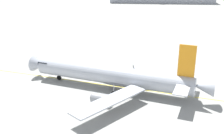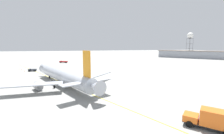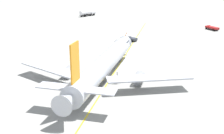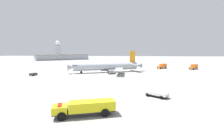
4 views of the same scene
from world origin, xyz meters
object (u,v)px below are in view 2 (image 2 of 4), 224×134
at_px(airliner_main, 63,76).
at_px(catering_truck_truck, 213,119).
at_px(safety_cone_mid, 21,70).
at_px(ops_pickup_truck, 63,62).
at_px(radar_tower, 190,36).
at_px(safety_cone_far, 19,69).
at_px(baggage_truck_truck, 32,70).
at_px(safety_cone_near, 24,71).

xyz_separation_m(airliner_main, catering_truck_truck, (-22.90, 32.67, -1.30)).
bearing_deg(safety_cone_mid, airliner_main, 121.06).
bearing_deg(safety_cone_mid, ops_pickup_truck, -123.02).
height_order(catering_truck_truck, radar_tower, radar_tower).
distance_m(ops_pickup_truck, radar_tower, 121.03).
height_order(safety_cone_mid, safety_cone_far, same).
bearing_deg(safety_cone_far, baggage_truck_truck, 134.39).
relative_size(airliner_main, ops_pickup_truck, 6.41).
distance_m(airliner_main, catering_truck_truck, 39.92).
distance_m(airliner_main, safety_cone_far, 46.89).
xyz_separation_m(baggage_truck_truck, safety_cone_mid, (6.24, -5.18, -0.44)).
bearing_deg(catering_truck_truck, safety_cone_near, -8.44).
distance_m(catering_truck_truck, safety_cone_far, 86.67).
bearing_deg(safety_cone_mid, safety_cone_near, 121.14).
height_order(ops_pickup_truck, radar_tower, radar_tower).
xyz_separation_m(baggage_truck_truck, radar_tower, (-131.16, -49.52, 20.21)).
relative_size(airliner_main, safety_cone_mid, 69.87).
xyz_separation_m(ops_pickup_truck, radar_tower, (-118.39, -15.09, 20.12)).
bearing_deg(radar_tower, safety_cone_far, 16.48).
relative_size(baggage_truck_truck, radar_tower, 0.15).
relative_size(catering_truck_truck, safety_cone_mid, 12.50).
xyz_separation_m(airliner_main, ops_pickup_truck, (3.26, -66.22, -2.14)).
bearing_deg(catering_truck_truck, safety_cone_mid, -8.55).
bearing_deg(ops_pickup_truck, baggage_truck_truck, 94.58).
xyz_separation_m(radar_tower, safety_cone_near, (135.01, 48.30, -20.65)).
bearing_deg(safety_cone_near, ops_pickup_truck, -116.59).
xyz_separation_m(radar_tower, safety_cone_mid, (137.40, 44.34, -20.65)).
xyz_separation_m(airliner_main, safety_cone_mid, (22.27, -36.97, -2.68)).
bearing_deg(safety_cone_far, airliner_main, 121.07).
bearing_deg(safety_cone_mid, catering_truck_truck, 122.97).
xyz_separation_m(safety_cone_near, safety_cone_far, (4.28, -7.09, 0.00)).
bearing_deg(ops_pickup_truck, catering_truck_truck, 129.75).
distance_m(baggage_truck_truck, safety_cone_near, 4.06).
bearing_deg(ops_pickup_truck, safety_cone_near, 88.34).
distance_m(baggage_truck_truck, safety_cone_mid, 8.12).
height_order(ops_pickup_truck, safety_cone_far, ops_pickup_truck).
distance_m(catering_truck_truck, safety_cone_mid, 83.02).
xyz_separation_m(airliner_main, safety_cone_near, (19.88, -33.01, -2.68)).
bearing_deg(catering_truck_truck, radar_tower, -80.50).
xyz_separation_m(airliner_main, radar_tower, (-115.13, -81.31, 17.97)).
xyz_separation_m(ops_pickup_truck, safety_cone_mid, (19.01, 29.25, -0.53)).
bearing_deg(ops_pickup_truck, airliner_main, 117.75).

